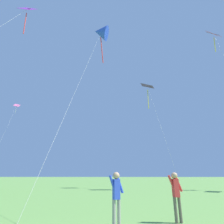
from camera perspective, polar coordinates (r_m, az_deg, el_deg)
The scene contains 7 objects.
kite_purple_streamer at distance 22.57m, azimuth -25.46°, elevation 25.43°, with size 4.55×9.14×18.60m.
kite_red_high at distance 32.74m, azimuth 28.97°, elevation 19.29°, with size 3.84×9.73×22.52m.
kite_black_large at distance 29.24m, azimuth 11.01°, elevation 6.33°, with size 2.98×6.12×15.57m.
kite_pink_low at distance 46.66m, azimuth -27.62°, elevation 0.85°, with size 1.93×8.56×17.19m.
kite_blue_delta at distance 25.56m, azimuth -3.47°, elevation 23.26°, with size 2.54×12.52×19.93m.
person_child_small at distance 8.00m, azimuth 19.10°, elevation -22.17°, with size 0.56×0.24×1.75m.
person_in_red_shirt at distance 6.93m, azimuth 1.34°, elevation -23.77°, with size 0.54×0.31×1.75m.
Camera 1 is at (1.71, -2.27, 1.64)m, focal length 29.68 mm.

